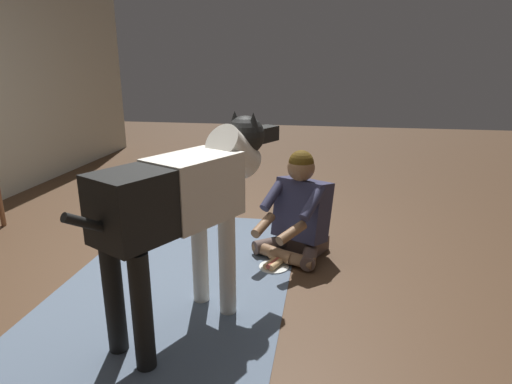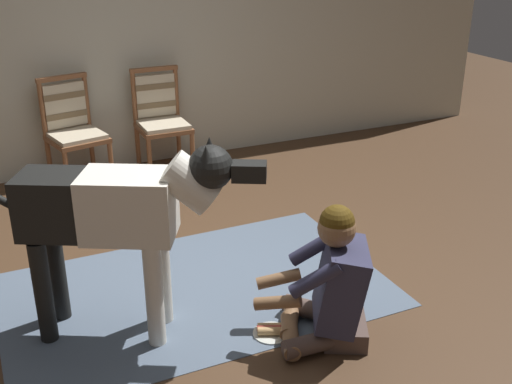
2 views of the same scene
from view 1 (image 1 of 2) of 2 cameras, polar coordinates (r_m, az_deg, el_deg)
The scene contains 5 objects.
ground_plane at distance 3.32m, azimuth -7.97°, elevation -9.68°, with size 14.73×14.73×0.00m, color #4A3220.
area_rug at distance 3.20m, azimuth -9.73°, elevation -10.75°, with size 2.45×1.53×0.01m, color slate.
person_sitting_on_floor at distance 3.40m, azimuth 5.64°, elevation -2.72°, with size 0.72×0.63×0.83m.
large_dog at distance 2.39m, azimuth -9.01°, elevation -0.62°, with size 1.38×0.81×1.18m.
hot_dog_on_plate at distance 3.27m, azimuth 2.38°, elevation -9.50°, with size 0.22×0.22×0.06m.
Camera 1 is at (-2.82, -0.93, 1.48)m, focal length 30.42 mm.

